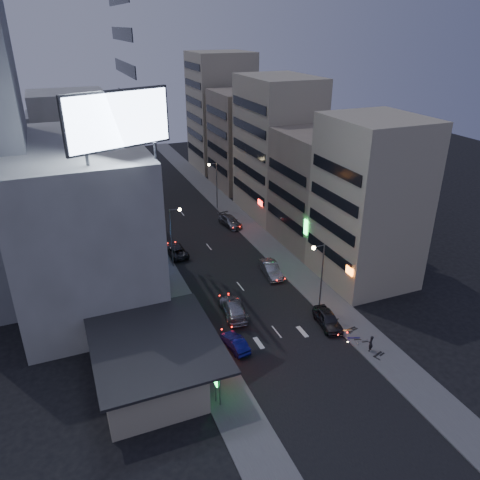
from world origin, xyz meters
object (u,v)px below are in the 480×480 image
road_car_blue (235,343)px  person (371,343)px  parked_car_right_near (328,319)px  scooter_silver_b (352,325)px  scooter_silver_a (367,334)px  scooter_blue (361,332)px  parked_car_left (176,251)px  scooter_black_a (381,346)px  road_car_silver (233,308)px  parked_car_right_far (230,221)px  scooter_black_b (355,322)px  parked_car_right_mid (271,269)px

road_car_blue → person: bearing=148.9°
parked_car_right_near → scooter_silver_b: (1.84, -1.72, -0.12)m
scooter_silver_a → scooter_blue: scooter_blue is taller
road_car_blue → scooter_silver_a: (12.83, -3.82, 0.01)m
parked_car_left → scooter_black_a: size_ratio=2.76×
parked_car_left → scooter_silver_b: 26.88m
parked_car_right_near → road_car_silver: road_car_silver is taller
parked_car_right_near → parked_car_left: 24.52m
parked_car_right_near → parked_car_left: (-10.53, 22.14, -0.10)m
scooter_black_a → scooter_silver_a: scooter_black_a is taller
scooter_black_a → parked_car_right_far: bearing=-15.2°
scooter_black_a → scooter_blue: size_ratio=0.95×
road_car_blue → scooter_black_a: (12.94, -5.94, 0.02)m
scooter_blue → parked_car_left: bearing=48.4°
scooter_blue → scooter_black_b: scooter_blue is taller
parked_car_right_near → scooter_silver_a: size_ratio=2.61×
person → scooter_black_a: person is taller
parked_car_right_near → scooter_black_a: bearing=-59.4°
parked_car_right_near → person: size_ratio=2.79×
parked_car_left → road_car_silver: (2.03, -16.46, 0.14)m
scooter_silver_b → parked_car_right_far: bearing=16.1°
parked_car_right_far → scooter_blue: bearing=-94.0°
parked_car_left → parked_car_right_far: bearing=-150.0°
road_car_blue → scooter_black_b: bearing=166.7°
person → scooter_silver_a: person is taller
parked_car_right_near → road_car_silver: size_ratio=0.81×
parked_car_right_near → parked_car_right_mid: (-0.83, 12.21, 0.02)m
parked_car_right_far → scooter_silver_a: (2.23, -32.69, -0.09)m
scooter_black_a → scooter_black_b: bearing=-19.6°
parked_car_left → person: 30.02m
parked_car_right_mid → person: bearing=-75.9°
parked_car_right_mid → parked_car_left: bearing=140.7°
scooter_blue → scooter_black_b: (0.57, 1.78, -0.01)m
road_car_silver → scooter_black_a: size_ratio=3.16×
parked_car_right_mid → parked_car_right_near: bearing=-79.7°
scooter_silver_a → scooter_blue: size_ratio=0.93×
parked_car_right_far → scooter_silver_b: bearing=-94.0°
road_car_blue → road_car_silver: road_car_silver is taller
parked_car_right_far → scooter_blue: size_ratio=2.71×
road_car_blue → road_car_silver: (2.00, 5.55, 0.18)m
road_car_blue → scooter_blue: size_ratio=2.07×
scooter_black_b → person: bearing=158.4°
parked_car_left → road_car_silver: 16.59m
parked_car_right_far → person: size_ratio=3.10×
parked_car_left → scooter_silver_b: parked_car_left is taller
road_car_silver → scooter_silver_a: road_car_silver is taller
person → scooter_black_a: bearing=124.6°
parked_car_right_near → person: bearing=-66.2°
scooter_black_a → scooter_blue: scooter_blue is taller
scooter_black_a → scooter_silver_b: scooter_silver_b is taller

